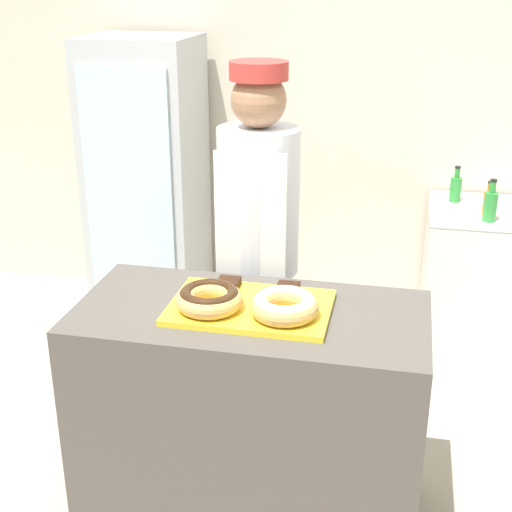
% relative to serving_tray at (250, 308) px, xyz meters
% --- Properties ---
extents(ground_plane, '(14.00, 14.00, 0.00)m').
position_rel_serving_tray_xyz_m(ground_plane, '(0.00, 0.00, -0.95)').
color(ground_plane, '#A89E89').
extents(wall_back, '(8.00, 0.06, 2.70)m').
position_rel_serving_tray_xyz_m(wall_back, '(0.00, 2.13, 0.40)').
color(wall_back, beige).
rests_on(wall_back, ground_plane).
extents(display_counter, '(1.32, 0.65, 0.94)m').
position_rel_serving_tray_xyz_m(display_counter, '(0.00, 0.00, -0.48)').
color(display_counter, '#4C4742').
rests_on(display_counter, ground_plane).
extents(serving_tray, '(0.60, 0.40, 0.02)m').
position_rel_serving_tray_xyz_m(serving_tray, '(0.00, 0.00, 0.00)').
color(serving_tray, yellow).
rests_on(serving_tray, display_counter).
extents(donut_chocolate_glaze, '(0.25, 0.25, 0.08)m').
position_rel_serving_tray_xyz_m(donut_chocolate_glaze, '(-0.14, -0.06, 0.06)').
color(donut_chocolate_glaze, tan).
rests_on(donut_chocolate_glaze, serving_tray).
extents(donut_light_glaze, '(0.25, 0.25, 0.08)m').
position_rel_serving_tray_xyz_m(donut_light_glaze, '(0.14, -0.06, 0.06)').
color(donut_light_glaze, tan).
rests_on(donut_light_glaze, serving_tray).
extents(brownie_back_left, '(0.08, 0.08, 0.03)m').
position_rel_serving_tray_xyz_m(brownie_back_left, '(-0.12, 0.14, 0.03)').
color(brownie_back_left, black).
rests_on(brownie_back_left, serving_tray).
extents(brownie_back_right, '(0.08, 0.08, 0.03)m').
position_rel_serving_tray_xyz_m(brownie_back_right, '(0.12, 0.14, 0.03)').
color(brownie_back_right, black).
rests_on(brownie_back_right, serving_tray).
extents(baker_person, '(0.36, 0.36, 1.78)m').
position_rel_serving_tray_xyz_m(baker_person, '(-0.09, 0.56, 0.00)').
color(baker_person, '#4C4C51').
rests_on(baker_person, ground_plane).
extents(beverage_fridge, '(0.65, 0.62, 1.77)m').
position_rel_serving_tray_xyz_m(beverage_fridge, '(-1.05, 1.73, -0.07)').
color(beverage_fridge, '#ADB2B7').
rests_on(beverage_fridge, ground_plane).
extents(chest_freezer, '(0.87, 0.66, 0.84)m').
position_rel_serving_tray_xyz_m(chest_freezer, '(1.12, 1.74, -0.52)').
color(chest_freezer, silver).
rests_on(chest_freezer, ground_plane).
extents(bottle_green, '(0.07, 0.07, 0.24)m').
position_rel_serving_tray_xyz_m(bottle_green, '(0.99, 1.54, -0.02)').
color(bottle_green, '#2D8C38').
rests_on(bottle_green, chest_freezer).
extents(bottle_green_b, '(0.07, 0.07, 0.21)m').
position_rel_serving_tray_xyz_m(bottle_green_b, '(0.82, 1.86, -0.02)').
color(bottle_green_b, '#2D8C38').
rests_on(bottle_green_b, chest_freezer).
extents(bottle_amber, '(0.06, 0.06, 0.20)m').
position_rel_serving_tray_xyz_m(bottle_amber, '(0.99, 1.64, -0.03)').
color(bottle_amber, '#99661E').
rests_on(bottle_amber, chest_freezer).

